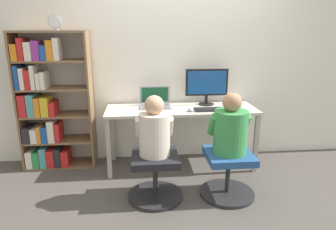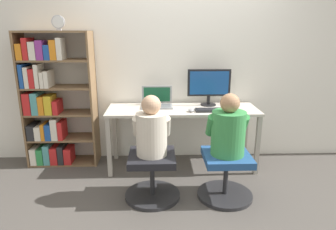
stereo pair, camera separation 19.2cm
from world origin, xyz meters
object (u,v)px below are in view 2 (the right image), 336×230
at_px(office_chair_left, 226,174).
at_px(person_at_monitor, 228,129).
at_px(laptop, 157,102).
at_px(office_chair_right, 152,174).
at_px(bookshelf, 50,104).
at_px(desktop_monitor, 209,86).
at_px(person_at_laptop, 152,130).
at_px(desk_clock, 58,22).
at_px(keyboard, 214,110).

height_order(office_chair_left, person_at_monitor, person_at_monitor).
bearing_deg(laptop, person_at_monitor, -50.99).
xyz_separation_m(laptop, office_chair_right, (-0.05, -0.84, -0.55)).
relative_size(office_chair_right, bookshelf, 0.34).
xyz_separation_m(office_chair_left, bookshelf, (-2.00, 0.88, 0.53)).
bearing_deg(desktop_monitor, office_chair_left, -86.87).
bearing_deg(person_at_laptop, bookshelf, 145.64).
relative_size(laptop, desk_clock, 2.25).
bearing_deg(office_chair_right, person_at_monitor, -1.18).
bearing_deg(person_at_laptop, office_chair_left, -1.84).
distance_m(laptop, bookshelf, 1.31).
relative_size(laptop, person_at_monitor, 0.61).
distance_m(desktop_monitor, keyboard, 0.37).
bearing_deg(person_at_monitor, office_chair_right, 178.82).
height_order(desktop_monitor, desk_clock, desk_clock).
height_order(keyboard, bookshelf, bookshelf).
height_order(laptop, desk_clock, desk_clock).
bearing_deg(office_chair_right, keyboard, 39.90).
xyz_separation_m(person_at_monitor, desk_clock, (-1.79, 0.80, 1.01)).
height_order(desktop_monitor, laptop, desktop_monitor).
distance_m(office_chair_left, office_chair_right, 0.75).
bearing_deg(desk_clock, person_at_monitor, -24.00).
distance_m(laptop, keyboard, 0.71).
distance_m(person_at_laptop, desk_clock, 1.65).
relative_size(laptop, office_chair_right, 0.66).
height_order(desktop_monitor, keyboard, desktop_monitor).
xyz_separation_m(office_chair_left, person_at_laptop, (-0.75, 0.02, 0.47)).
relative_size(desktop_monitor, laptop, 1.42).
distance_m(desktop_monitor, laptop, 0.68).
xyz_separation_m(desktop_monitor, office_chair_left, (0.05, -0.90, -0.74)).
relative_size(desktop_monitor, person_at_monitor, 0.87).
xyz_separation_m(desktop_monitor, office_chair_right, (-0.70, -0.88, -0.74)).
relative_size(desktop_monitor, bookshelf, 0.32).
distance_m(laptop, person_at_monitor, 1.11).
distance_m(person_at_laptop, bookshelf, 1.52).
xyz_separation_m(laptop, bookshelf, (-1.31, 0.02, -0.01)).
height_order(person_at_laptop, bookshelf, bookshelf).
relative_size(office_chair_right, person_at_monitor, 0.92).
bearing_deg(laptop, bookshelf, 179.10).
relative_size(person_at_monitor, bookshelf, 0.37).
relative_size(office_chair_right, desk_clock, 3.39).
height_order(office_chair_right, bookshelf, bookshelf).
height_order(keyboard, office_chair_left, keyboard).
distance_m(laptop, office_chair_left, 1.23).
height_order(person_at_laptop, desk_clock, desk_clock).
height_order(keyboard, person_at_laptop, person_at_laptop).
xyz_separation_m(desktop_monitor, person_at_laptop, (-0.70, -0.88, -0.27)).
distance_m(office_chair_right, bookshelf, 1.61).
bearing_deg(laptop, desk_clock, -176.80).
height_order(office_chair_left, desk_clock, desk_clock).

